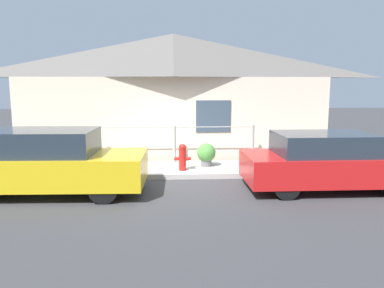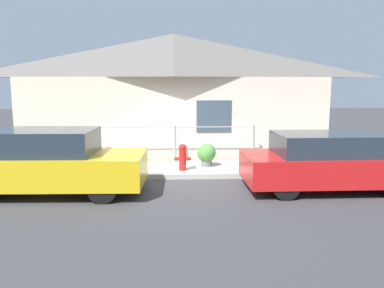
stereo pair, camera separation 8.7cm
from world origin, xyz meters
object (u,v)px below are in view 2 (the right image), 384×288
at_px(car_right, 327,162).
at_px(potted_plant_near_hydrant, 207,154).
at_px(car_left, 49,162).
at_px(fire_hydrant, 183,157).

height_order(car_right, potted_plant_near_hydrant, car_right).
height_order(car_left, fire_hydrant, car_left).
relative_size(car_right, fire_hydrant, 5.37).
xyz_separation_m(car_right, potted_plant_near_hydrant, (-2.66, 2.10, -0.17)).
height_order(car_right, fire_hydrant, car_right).
relative_size(car_left, fire_hydrant, 5.76).
relative_size(car_left, potted_plant_near_hydrant, 6.37).
bearing_deg(car_left, fire_hydrant, 29.41).
bearing_deg(car_right, car_left, 179.86).
bearing_deg(potted_plant_near_hydrant, fire_hydrant, -145.16).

